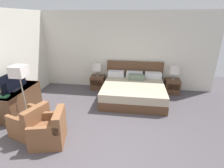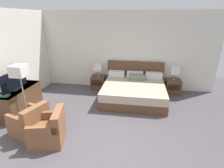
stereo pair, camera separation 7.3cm
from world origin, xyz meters
The scene contains 14 objects.
ground_plane centered at (0.00, 0.00, 0.00)m, with size 11.14×11.14×0.00m, color #4C474C.
wall_back centered at (0.00, 3.74, 1.41)m, with size 6.91×0.06×2.81m, color silver.
wall_left centered at (-2.88, 1.56, 1.41)m, with size 0.06×5.51×2.81m, color silver.
bed centered at (0.62, 2.75, 0.30)m, with size 2.07×1.97×1.06m.
nightstand_left centered at (-0.75, 3.42, 0.25)m, with size 0.50×0.46×0.51m.
nightstand_right centered at (1.99, 3.42, 0.25)m, with size 0.50×0.46×0.51m.
table_lamp_left centered at (-0.75, 3.43, 0.85)m, with size 0.29×0.29×0.47m.
table_lamp_right centered at (1.99, 3.43, 0.85)m, with size 0.29×0.29×0.47m.
dresser centered at (-2.55, 1.33, 0.37)m, with size 0.56×1.44×0.72m.
tv centered at (-2.55, 1.28, 0.97)m, with size 0.18×0.97×0.51m.
book_red_cover centered at (-2.54, 0.83, 0.74)m, with size 0.25×0.16×0.04m, color #2D7042.
armchair_by_window centered at (-1.67, 0.46, 0.28)m, with size 0.86×0.86×0.76m.
armchair_companion centered at (-1.10, 0.25, 0.28)m, with size 0.83×0.82×0.76m.
floor_lamp centered at (-2.11, 0.98, 1.27)m, with size 0.34×0.34×1.50m.
Camera 2 is at (0.75, -2.66, 2.58)m, focal length 28.00 mm.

